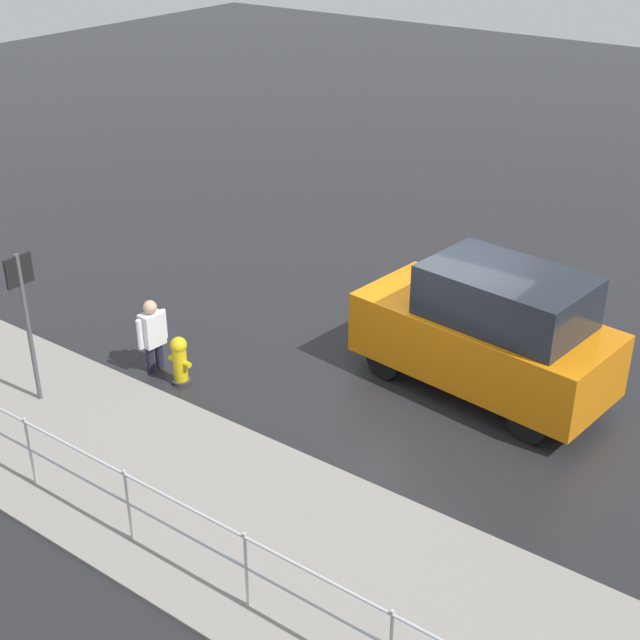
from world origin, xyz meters
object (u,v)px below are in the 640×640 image
Objects in this scene: moving_hatchback at (489,331)px; fire_hydrant at (180,360)px; sign_post at (25,307)px; pedestrian at (152,331)px.

moving_hatchback is 4.74m from fire_hydrant.
pedestrian is at bearing -113.38° from sign_post.
pedestrian is at bearing -5.53° from fire_hydrant.
moving_hatchback is 1.69× the size of sign_post.
pedestrian is 2.05m from sign_post.
moving_hatchback is at bearing -141.24° from sign_post.
moving_hatchback is 5.22m from pedestrian.
sign_post is at bearing 50.14° from fire_hydrant.
pedestrian reaches higher than fire_hydrant.
sign_post is (0.73, 1.70, 0.90)m from pedestrian.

